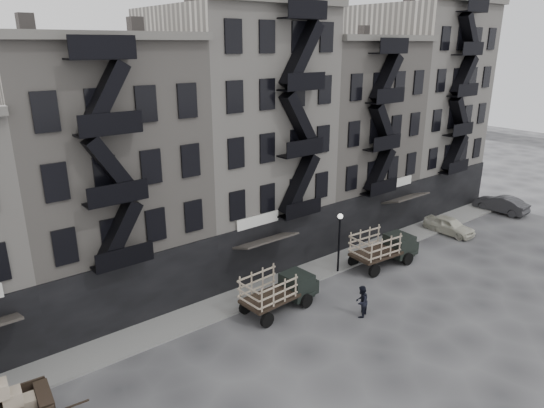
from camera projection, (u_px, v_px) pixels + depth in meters
ground at (334, 302)px, 29.23m from camera, size 140.00×140.00×0.00m
sidewalk at (293, 279)px, 31.99m from camera, size 55.00×2.50×0.15m
building_midwest at (97, 176)px, 28.26m from camera, size 10.00×11.35×16.20m
building_center at (238, 139)px, 33.84m from camera, size 10.00×11.35×18.20m
building_mideast at (338, 137)px, 40.06m from camera, size 10.00×11.35×16.20m
building_east at (413, 109)px, 45.48m from camera, size 10.00×11.35×19.20m
lamp_post at (339, 235)px, 32.05m from camera, size 0.36×0.36×4.28m
stake_truck_west at (279, 288)px, 28.00m from camera, size 5.08×2.33×2.49m
stake_truck_east at (384, 245)px, 33.67m from camera, size 5.40×2.52×2.64m
car_east at (449, 225)px, 39.54m from camera, size 1.77×4.19×1.41m
car_far at (501, 204)px, 44.56m from camera, size 1.76×4.74×1.55m
pedestrian_mid at (361, 302)px, 27.43m from camera, size 1.13×1.02×1.89m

